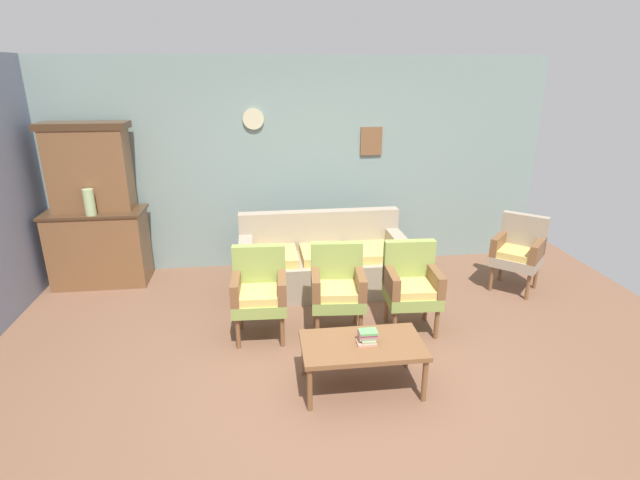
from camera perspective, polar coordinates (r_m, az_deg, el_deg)
ground_plane at (r=4.44m, az=1.19°, el=-15.25°), size 7.68×7.68×0.00m
wall_back_with_decor at (r=6.37m, az=-2.13°, el=8.82°), size 6.40×0.09×2.70m
side_cabinet at (r=6.53m, az=-24.51°, el=-0.77°), size 1.16×0.55×0.93m
cabinet_upper_hutch at (r=6.36m, az=-25.55°, el=7.83°), size 0.99×0.38×1.03m
vase_on_cabinet at (r=6.18m, az=-25.53°, el=4.04°), size 0.12×0.12×0.31m
floral_couch at (r=5.83m, az=0.28°, el=-2.71°), size 1.97×0.82×0.90m
armchair_near_cabinet at (r=4.79m, az=-7.14°, el=-5.77°), size 0.54×0.51×0.90m
armchair_near_couch_end at (r=4.83m, az=2.07°, el=-5.38°), size 0.56×0.53×0.90m
armchair_row_middle at (r=4.96m, az=10.74°, el=-5.02°), size 0.54×0.51×0.90m
wingback_chair_by_fireplace at (r=6.23m, az=22.35°, el=-1.06°), size 0.71×0.71×0.90m
coffee_table at (r=4.07m, az=5.01°, el=-12.55°), size 1.00×0.56×0.42m
book_stack_on_table at (r=4.02m, az=5.60°, el=-11.29°), size 0.16×0.12×0.11m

